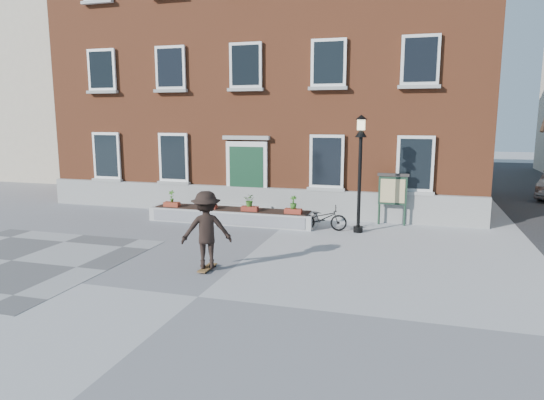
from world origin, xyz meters
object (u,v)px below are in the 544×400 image
(bicycle, at_px, (323,218))
(notice_board, at_px, (393,190))
(skateboarder, at_px, (206,230))
(lamp_post, at_px, (360,157))

(bicycle, distance_m, notice_board, 2.85)
(skateboarder, bearing_deg, bicycle, 68.60)
(notice_board, xyz_separation_m, skateboarder, (-4.25, -6.71, -0.21))
(notice_board, height_order, skateboarder, skateboarder)
(bicycle, bearing_deg, notice_board, -65.09)
(lamp_post, height_order, skateboarder, lamp_post)
(bicycle, height_order, skateboarder, skateboarder)
(bicycle, bearing_deg, skateboarder, 148.45)
(bicycle, xyz_separation_m, lamp_post, (1.20, 0.09, 2.11))
(bicycle, relative_size, lamp_post, 0.42)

